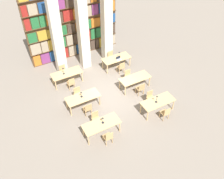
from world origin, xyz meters
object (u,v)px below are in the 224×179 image
(reading_table_2, at_px, (83,98))
(chair_5, at_px, (78,94))
(desk_lamp_2, at_px, (81,93))
(chair_6, at_px, (140,88))
(pillar_right, at_px, (107,20))
(chair_1, at_px, (96,118))
(chair_11, at_px, (111,57))
(chair_7, at_px, (128,76))
(reading_table_4, at_px, (67,74))
(desk_lamp_0, at_px, (103,119))
(reading_table_0, at_px, (101,125))
(desk_lamp_4, at_px, (119,53))
(chair_8, at_px, (71,83))
(desk_lamp_1, at_px, (157,98))
(pillar_left, at_px, (56,33))
(reading_table_3, at_px, (135,79))
(chair_3, at_px, (150,97))
(desk_lamp_3, at_px, (63,70))
(reading_table_1, at_px, (158,102))
(pillar_center, at_px, (82,26))
(chair_4, at_px, (88,109))
(reading_table_5, at_px, (116,59))
(laptop, at_px, (119,59))
(chair_2, at_px, (165,113))
(chair_10, at_px, (121,67))
(chair_0, at_px, (108,137))

(reading_table_2, distance_m, chair_5, 0.73)
(desk_lamp_2, xyz_separation_m, chair_6, (3.53, -0.74, -0.56))
(pillar_right, bearing_deg, chair_1, -123.45)
(pillar_right, bearing_deg, chair_11, -87.63)
(chair_7, relative_size, reading_table_4, 0.45)
(desk_lamp_0, height_order, desk_lamp_2, desk_lamp_0)
(reading_table_0, bearing_deg, desk_lamp_4, 51.31)
(chair_8, bearing_deg, desk_lamp_1, -50.65)
(chair_5, bearing_deg, desk_lamp_0, 92.94)
(pillar_left, height_order, reading_table_3, pillar_left)
(chair_3, bearing_deg, chair_11, -89.81)
(desk_lamp_3, distance_m, chair_11, 3.83)
(reading_table_0, relative_size, reading_table_1, 1.00)
(pillar_center, height_order, desk_lamp_3, pillar_center)
(pillar_left, height_order, desk_lamp_1, pillar_left)
(chair_3, distance_m, chair_4, 3.70)
(chair_11, bearing_deg, chair_8, 20.38)
(reading_table_4, relative_size, reading_table_5, 1.00)
(desk_lamp_3, bearing_deg, chair_8, -76.38)
(pillar_left, relative_size, reading_table_2, 3.09)
(reading_table_0, relative_size, laptop, 6.07)
(chair_5, distance_m, reading_table_4, 1.81)
(pillar_left, xyz_separation_m, chair_8, (-0.09, -1.88, -2.53))
(chair_6, bearing_deg, chair_2, -88.18)
(desk_lamp_2, bearing_deg, chair_10, 25.08)
(pillar_right, xyz_separation_m, reading_table_0, (-3.49, -5.95, -2.31))
(desk_lamp_4, bearing_deg, pillar_center, 147.83)
(reading_table_0, bearing_deg, pillar_right, 59.61)
(chair_3, bearing_deg, chair_0, 20.85)
(desk_lamp_0, xyz_separation_m, reading_table_5, (3.45, 4.67, -0.36))
(reading_table_1, bearing_deg, desk_lamp_0, 178.51)
(chair_11, height_order, laptop, laptop)
(chair_10, bearing_deg, reading_table_1, -90.20)
(chair_2, distance_m, chair_4, 4.28)
(chair_5, height_order, chair_10, same)
(chair_6, relative_size, laptop, 2.74)
(desk_lamp_0, xyz_separation_m, chair_11, (3.41, 5.37, -0.57))
(pillar_center, relative_size, chair_8, 6.85)
(laptop, bearing_deg, pillar_right, 94.13)
(chair_7, distance_m, chair_10, 1.02)
(reading_table_3, xyz_separation_m, chair_8, (-3.53, 1.80, -0.21))
(chair_5, bearing_deg, chair_11, -145.88)
(pillar_center, bearing_deg, chair_5, -121.52)
(reading_table_2, bearing_deg, chair_7, 11.34)
(desk_lamp_3, bearing_deg, reading_table_4, -1.82)
(desk_lamp_0, relative_size, chair_5, 0.46)
(reading_table_3, bearing_deg, chair_2, -89.32)
(chair_3, xyz_separation_m, chair_6, (-0.07, 0.93, 0.00))
(reading_table_2, height_order, chair_10, chair_10)
(chair_1, relative_size, desk_lamp_3, 1.82)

